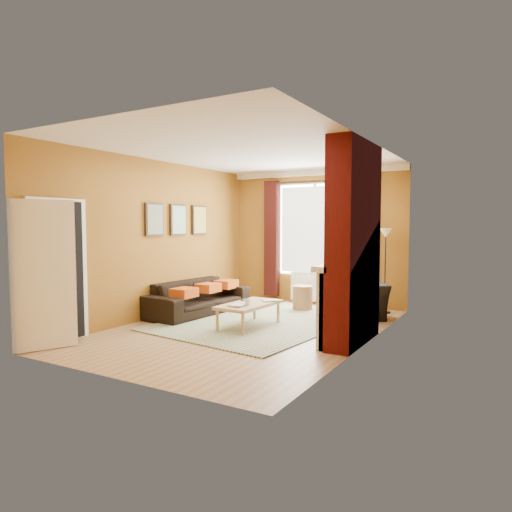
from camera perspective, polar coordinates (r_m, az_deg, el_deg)
name	(u,v)px	position (r m, az deg, el deg)	size (l,w,h in m)	color
ground	(248,329)	(7.38, -0.98, -9.06)	(5.50, 5.50, 0.00)	olive
room_walls	(292,243)	(7.15, 4.47, 1.68)	(3.82, 5.54, 2.83)	#915F1B
striped_rug	(263,321)	(7.90, 0.83, -8.11)	(2.96, 3.83, 0.02)	#324789
sofa	(198,297)	(8.57, -7.20, -5.15)	(2.13, 0.83, 0.62)	black
armchair	(355,300)	(8.27, 12.29, -5.46)	(0.99, 0.87, 0.65)	black
coffee_table	(249,306)	(7.39, -0.87, -6.23)	(0.64, 1.21, 0.40)	tan
wicker_stool	(303,298)	(8.94, 5.84, -5.23)	(0.50, 0.50, 0.47)	#9F7045
floor_lamp	(386,246)	(8.84, 15.89, 1.18)	(0.28, 0.28, 1.59)	black
book_a	(232,304)	(7.19, -3.06, -6.07)	(0.23, 0.30, 0.03)	#999999
book_b	(269,300)	(7.67, 1.58, -5.46)	(0.20, 0.27, 0.02)	#999999
mug	(247,302)	(7.19, -1.07, -5.81)	(0.10, 0.10, 0.09)	#999999
tv_remote	(245,300)	(7.66, -1.44, -5.46)	(0.06, 0.17, 0.02)	#232325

